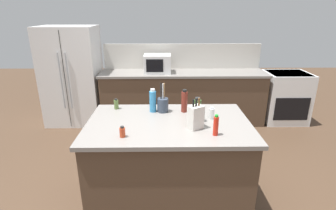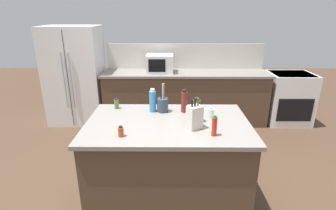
{
  "view_description": "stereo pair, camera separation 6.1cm",
  "coord_description": "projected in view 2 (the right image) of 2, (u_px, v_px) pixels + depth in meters",
  "views": [
    {
      "loc": [
        -0.04,
        -2.37,
        1.98
      ],
      "look_at": [
        0.0,
        0.35,
        0.99
      ],
      "focal_mm": 28.0,
      "sensor_mm": 36.0,
      "label": 1
    },
    {
      "loc": [
        0.02,
        -2.37,
        1.98
      ],
      "look_at": [
        0.0,
        0.35,
        0.99
      ],
      "focal_mm": 28.0,
      "sensor_mm": 36.0,
      "label": 2
    }
  ],
  "objects": [
    {
      "name": "knife_block",
      "position": [
        194.0,
        117.0,
        2.41
      ],
      "size": [
        0.16,
        0.15,
        0.29
      ],
      "rotation": [
        0.0,
        0.0,
        0.56
      ],
      "color": "beige",
      "rests_on": "kitchen_island"
    },
    {
      "name": "utensil_crock",
      "position": [
        163.0,
        104.0,
        2.82
      ],
      "size": [
        0.12,
        0.12,
        0.32
      ],
      "color": "#333D4C",
      "rests_on": "kitchen_island"
    },
    {
      "name": "kitchen_island",
      "position": [
        168.0,
        163.0,
        2.75
      ],
      "size": [
        1.61,
        1.02,
        0.94
      ],
      "color": "#4C3828",
      "rests_on": "ground_plane"
    },
    {
      "name": "spice_jar_oregano",
      "position": [
        117.0,
        104.0,
        2.92
      ],
      "size": [
        0.05,
        0.05,
        0.12
      ],
      "color": "#567038",
      "rests_on": "kitchen_island"
    },
    {
      "name": "salt_shaker",
      "position": [
        211.0,
        114.0,
        2.63
      ],
      "size": [
        0.05,
        0.05,
        0.12
      ],
      "color": "silver",
      "rests_on": "kitchen_island"
    },
    {
      "name": "refrigerator",
      "position": [
        75.0,
        75.0,
        4.74
      ],
      "size": [
        0.96,
        0.75,
        1.73
      ],
      "color": "white",
      "rests_on": "ground_plane"
    },
    {
      "name": "microwave",
      "position": [
        160.0,
        63.0,
        4.6
      ],
      "size": [
        0.46,
        0.39,
        0.31
      ],
      "color": "white",
      "rests_on": "back_counter_run"
    },
    {
      "name": "vinegar_bottle",
      "position": [
        184.0,
        102.0,
        2.8
      ],
      "size": [
        0.07,
        0.07,
        0.25
      ],
      "color": "maroon",
      "rests_on": "kitchen_island"
    },
    {
      "name": "back_counter_run",
      "position": [
        185.0,
        97.0,
        4.81
      ],
      "size": [
        2.95,
        0.66,
        0.94
      ],
      "color": "#4C3828",
      "rests_on": "ground_plane"
    },
    {
      "name": "ground_plane",
      "position": [
        168.0,
        199.0,
        2.91
      ],
      "size": [
        14.0,
        14.0,
        0.0
      ],
      "primitive_type": "plane",
      "color": "#473323"
    },
    {
      "name": "dish_soap_bottle",
      "position": [
        153.0,
        101.0,
        2.81
      ],
      "size": [
        0.07,
        0.07,
        0.26
      ],
      "color": "#3384BC",
      "rests_on": "kitchen_island"
    },
    {
      "name": "wall_backsplash",
      "position": [
        185.0,
        56.0,
        4.87
      ],
      "size": [
        2.91,
        0.03,
        0.46
      ],
      "primitive_type": "cube",
      "color": "beige",
      "rests_on": "back_counter_run"
    },
    {
      "name": "spice_jar_paprika",
      "position": [
        121.0,
        132.0,
        2.27
      ],
      "size": [
        0.05,
        0.05,
        0.1
      ],
      "color": "#B73D1E",
      "rests_on": "kitchen_island"
    },
    {
      "name": "range_oven",
      "position": [
        288.0,
        98.0,
        4.8
      ],
      "size": [
        0.76,
        0.65,
        0.92
      ],
      "color": "white",
      "rests_on": "ground_plane"
    },
    {
      "name": "olive_oil_bottle",
      "position": [
        196.0,
        111.0,
        2.55
      ],
      "size": [
        0.08,
        0.08,
        0.25
      ],
      "color": "#2D4C1E",
      "rests_on": "kitchen_island"
    },
    {
      "name": "hot_sauce_bottle",
      "position": [
        214.0,
        126.0,
        2.28
      ],
      "size": [
        0.05,
        0.05,
        0.19
      ],
      "color": "red",
      "rests_on": "kitchen_island"
    }
  ]
}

